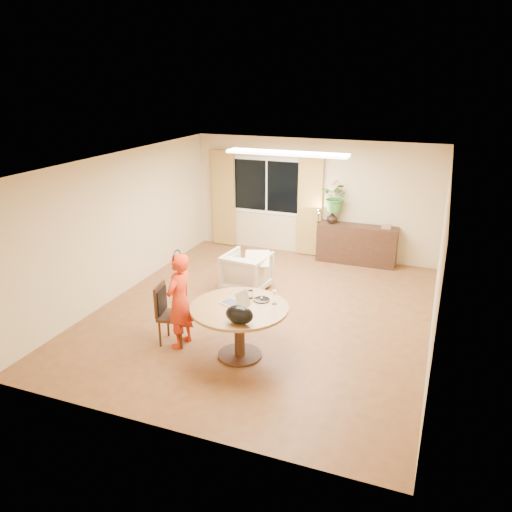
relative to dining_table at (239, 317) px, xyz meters
The scene contains 24 objects.
floor 1.60m from the dining_table, 96.96° to the left, with size 6.50×6.50×0.00m, color brown.
ceiling 2.47m from the dining_table, 96.96° to the left, with size 6.50×6.50×0.00m, color white.
wall_back 4.77m from the dining_table, 92.17° to the left, with size 5.50×5.50×0.00m, color beige.
wall_left 3.34m from the dining_table, 153.43° to the left, with size 6.50×6.50×0.00m, color beige.
wall_right 3.04m from the dining_table, 29.67° to the left, with size 6.50×6.50×0.00m, color beige.
window 4.95m from the dining_table, 105.23° to the left, with size 1.70×0.03×1.30m.
curtain_left 5.20m from the dining_table, 116.75° to the left, with size 0.55×0.08×2.25m, color olive.
curtain_right 4.65m from the dining_table, 92.84° to the left, with size 0.55×0.08×2.25m, color olive.
ceiling_panel 3.30m from the dining_table, 93.84° to the left, with size 2.20×0.35×0.05m, color white.
dining_table is the anchor object (origin of this frame).
dining_chair 1.10m from the dining_table, behind, with size 0.45×0.41×0.94m, color black, non-canonical shape.
child 0.96m from the dining_table, behind, with size 0.35×0.53×1.46m, color #B5160D.
laptop 0.32m from the dining_table, 156.16° to the left, with size 0.37×0.25×0.25m, color #B7B7BC, non-canonical shape.
tumbler 0.40m from the dining_table, 82.75° to the left, with size 0.08×0.08×0.12m, color white, non-canonical shape.
wine_glass 0.58m from the dining_table, 30.58° to the left, with size 0.07×0.07×0.21m, color white, non-canonical shape.
pot_lid 0.42m from the dining_table, 53.69° to the left, with size 0.23×0.23×0.04m, color white, non-canonical shape.
handbag 0.59m from the dining_table, 66.91° to the right, with size 0.38×0.22×0.26m, color black, non-canonical shape.
armchair 2.43m from the dining_table, 109.38° to the left, with size 0.79×0.81×0.74m, color beige.
throw 2.30m from the dining_table, 104.40° to the left, with size 0.45×0.55×0.03m, color beige, non-canonical shape.
sideboard 4.56m from the dining_table, 78.90° to the left, with size 1.69×0.41×0.85m, color black.
vase 4.50m from the dining_table, 86.06° to the left, with size 0.24×0.24×0.25m, color black.
bouquet 4.56m from the dining_table, 85.19° to the left, with size 0.59×0.51×0.66m, color #2C6827.
book_stack 4.72m from the dining_table, 71.82° to the left, with size 0.20×0.15×0.08m, color #8F6949, non-canonical shape.
desk_lamp 4.44m from the dining_table, 89.72° to the left, with size 0.13×0.13×0.31m, color black, non-canonical shape.
Camera 1 is at (2.66, -7.32, 3.84)m, focal length 35.00 mm.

